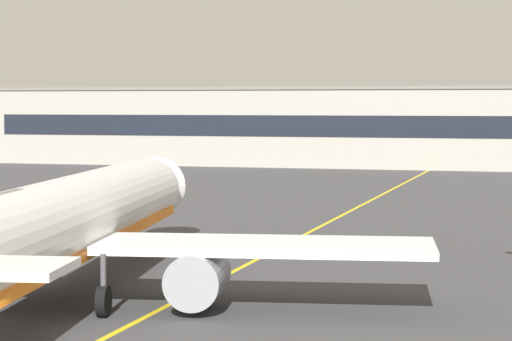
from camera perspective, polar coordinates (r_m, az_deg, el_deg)
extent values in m
cube|color=yellow|center=(60.52, 1.03, -4.45)|extent=(3.63, 179.97, 0.01)
cylinder|color=white|center=(44.47, -11.07, -2.96)|extent=(9.30, 36.16, 3.80)
cone|color=white|center=(63.04, -5.76, -0.94)|extent=(3.97, 3.12, 3.61)
cube|color=orange|center=(44.60, -11.06, -4.30)|extent=(8.78, 33.30, 0.44)
cube|color=black|center=(61.14, -6.14, -0.46)|extent=(2.99, 1.53, 0.60)
cube|color=white|center=(45.14, -10.83, -3.95)|extent=(32.36, 9.67, 0.36)
cylinder|color=gray|center=(42.91, -3.24, -5.94)|extent=(2.83, 3.91, 2.30)
cylinder|color=black|center=(44.71, -2.84, -5.54)|extent=(1.96, 0.48, 1.95)
cylinder|color=#4C4C51|center=(58.59, -6.75, -3.30)|extent=(0.24, 0.24, 1.60)
cylinder|color=black|center=(58.73, -6.74, -4.29)|extent=(0.53, 0.95, 0.90)
cylinder|color=#4C4C51|center=(42.08, -8.48, -5.69)|extent=(0.24, 0.24, 1.60)
cylinder|color=black|center=(42.28, -8.46, -7.19)|extent=(0.60, 1.35, 1.30)
cone|color=orange|center=(57.90, -3.11, -4.56)|extent=(0.36, 0.36, 0.55)
cylinder|color=white|center=(57.89, -3.11, -4.53)|extent=(0.23, 0.23, 0.07)
cube|color=orange|center=(57.94, -3.10, -4.81)|extent=(0.44, 0.44, 0.03)
cube|color=#9E998E|center=(138.38, 12.94, 2.25)|extent=(141.39, 12.00, 10.41)
cube|color=black|center=(132.33, 12.83, 2.36)|extent=(135.73, 0.12, 2.80)
cube|color=slate|center=(138.35, 12.98, 4.49)|extent=(141.79, 12.40, 0.40)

